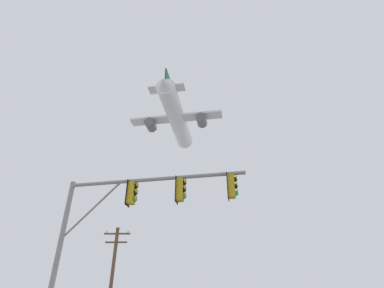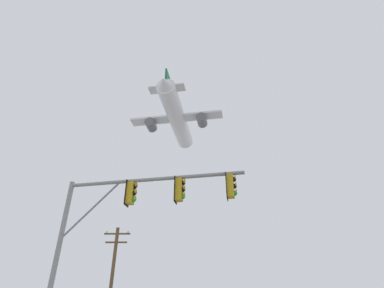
# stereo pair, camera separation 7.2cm
# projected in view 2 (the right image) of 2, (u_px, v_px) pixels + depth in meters

# --- Properties ---
(signal_pole_near) EXTENTS (7.26, 1.46, 6.71)m
(signal_pole_near) POSITION_uv_depth(u_px,v_px,m) (132.00, 213.00, 11.69)
(signal_pole_near) COLOR gray
(signal_pole_near) RESTS_ON ground
(utility_pole) EXTENTS (2.20, 0.28, 8.29)m
(utility_pole) POSITION_uv_depth(u_px,v_px,m) (112.00, 277.00, 23.74)
(utility_pole) COLOR brown
(utility_pole) RESTS_ON ground
(airplane) EXTENTS (16.42, 21.25, 5.79)m
(airplane) POSITION_uv_depth(u_px,v_px,m) (177.00, 118.00, 54.01)
(airplane) COLOR white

